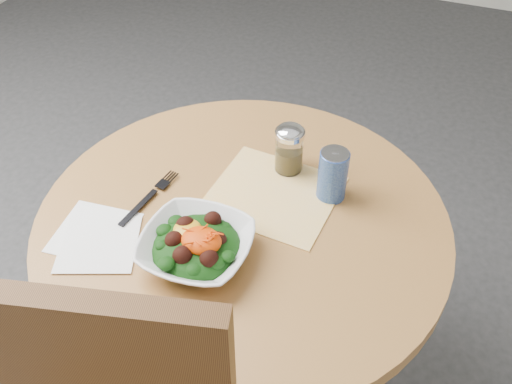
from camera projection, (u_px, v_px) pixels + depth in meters
table at (244, 274)px, 1.37m from camera, size 0.90×0.90×0.75m
cloth_napkin at (273, 194)px, 1.29m from camera, size 0.29×0.27×0.00m
paper_napkins at (97, 238)px, 1.19m from camera, size 0.22×0.21×0.00m
salad_bowl at (197, 246)px, 1.14m from camera, size 0.23×0.23×0.08m
fork at (151, 196)px, 1.28m from camera, size 0.05×0.20×0.00m
spice_shaker at (289, 149)px, 1.31m from camera, size 0.07×0.07×0.12m
beverage_can at (333, 175)px, 1.25m from camera, size 0.07×0.07×0.13m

